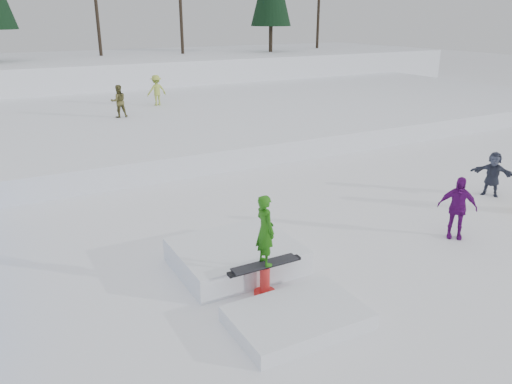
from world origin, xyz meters
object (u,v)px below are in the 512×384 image
spectator_dark (493,174)px  spectator_purple (457,208)px  walker_ygreen (157,90)px  jib_rail_feature (251,268)px  walker_olive (119,101)px

spectator_dark → spectator_purple: bearing=-95.4°
walker_ygreen → spectator_dark: size_ratio=1.13×
jib_rail_feature → walker_olive: bearing=85.9°
walker_olive → walker_ygreen: (2.54, 2.29, 0.04)m
spectator_dark → jib_rail_feature: (-9.00, -1.13, -0.39)m
walker_olive → spectator_purple: walker_olive is taller
walker_olive → spectator_dark: (7.93, -13.81, -0.85)m
walker_ygreen → spectator_purple: 17.83m
walker_ygreen → spectator_purple: size_ratio=0.98×
spectator_purple → walker_olive: bearing=151.1°
spectator_purple → jib_rail_feature: (-5.52, 0.49, -0.49)m
spectator_dark → jib_rail_feature: bearing=-113.2°
walker_olive → spectator_dark: size_ratio=1.07×
spectator_purple → walker_ygreen: bearing=141.2°
walker_olive → spectator_dark: bearing=120.8°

